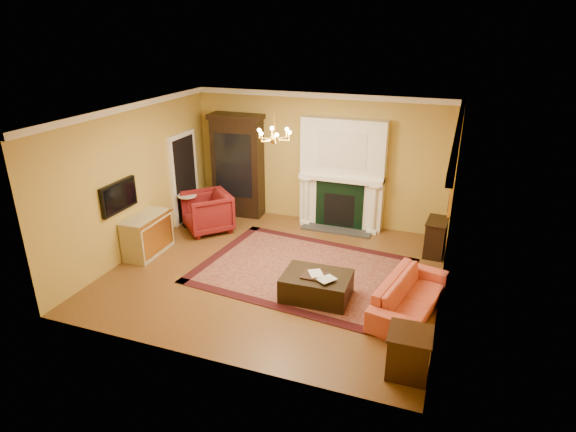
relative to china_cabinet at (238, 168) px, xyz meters
The scene contains 26 objects.
floor 3.37m from the china_cabinet, 52.20° to the right, with size 6.00×5.50×0.02m, color brown.
ceiling 3.65m from the china_cabinet, 52.20° to the right, with size 6.00×5.50×0.02m, color silver.
wall_back 1.98m from the china_cabinet, ahead, with size 6.00×0.02×3.00m, color #B0923F.
wall_front 5.60m from the china_cabinet, 69.80° to the right, with size 6.00×0.02×3.00m, color #B0923F.
wall_left 2.73m from the china_cabinet, 113.42° to the right, with size 0.02×5.50×3.00m, color #B0923F.
wall_right 5.54m from the china_cabinet, 26.74° to the right, with size 0.02×5.50×3.00m, color #B0923F.
fireplace 2.53m from the china_cabinet, ahead, with size 1.90×0.70×2.50m.
crown_molding 3.03m from the china_cabinet, 38.45° to the right, with size 6.00×5.50×0.12m.
doorway 1.30m from the china_cabinet, 142.33° to the right, with size 0.08×1.05×2.10m.
tv_panel 3.26m from the china_cabinet, 108.18° to the right, with size 0.09×0.95×0.58m.
gilt_mirror 5.04m from the china_cabinet, 12.54° to the right, with size 0.06×0.76×1.05m.
chandelier 3.46m from the china_cabinet, 52.20° to the right, with size 0.63×0.55×0.53m.
oriental_rug 3.54m from the china_cabinet, 43.69° to the right, with size 3.84×2.88×0.02m, color #470F17.
china_cabinet is the anchor object (origin of this frame).
wingback_armchair 1.41m from the china_cabinet, 100.25° to the right, with size 0.96×0.90×0.99m, color maroon.
pedestal_table 1.56m from the china_cabinet, 123.97° to the right, with size 0.43×0.43×0.77m.
commode 2.88m from the china_cabinet, 106.69° to the right, with size 0.52×1.09×0.81m, color tan.
coral_sofa 5.46m from the china_cabinet, 33.91° to the right, with size 1.96×0.57×0.76m, color #C1593D.
end_table 6.57m from the china_cabinet, 44.42° to the right, with size 0.53×0.53×0.62m, color #331C0D.
console_table 4.83m from the china_cabinet, ahead, with size 0.37×0.65×0.72m, color black.
leather_ottoman 4.40m from the china_cabinet, 46.90° to the right, with size 1.14×0.83×0.42m, color black.
ottoman_tray 4.40m from the china_cabinet, 47.47° to the right, with size 0.45×0.35×0.03m, color black.
book_a 4.34m from the china_cabinet, 48.72° to the right, with size 0.22×0.03×0.29m, color gray.
book_b 4.49m from the china_cabinet, 46.51° to the right, with size 0.22×0.02×0.29m, color gray.
topiary_left 1.76m from the china_cabinet, ahead, with size 0.18×0.18×0.47m.
topiary_right 3.16m from the china_cabinet, ahead, with size 0.15×0.15×0.40m.
Camera 1 is at (3.02, -7.55, 4.41)m, focal length 30.00 mm.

